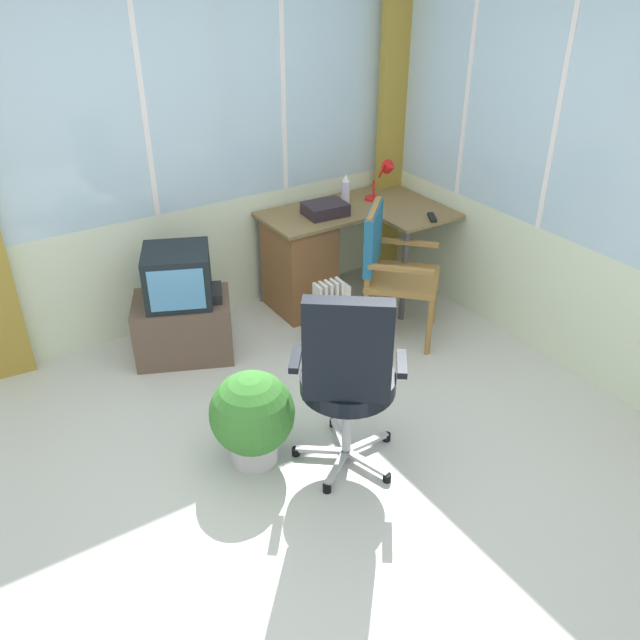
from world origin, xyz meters
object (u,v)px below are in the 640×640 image
object	(u,v)px
tv_on_stand	(182,310)
potted_plant	(252,416)
spray_bottle	(346,188)
desk_lamp	(386,174)
desk	(307,259)
space_heater	(332,316)
tv_remote	(432,217)
paper_tray	(325,209)
wooden_armchair	(385,257)
office_chair	(348,373)

from	to	relation	value
tv_on_stand	potted_plant	world-z (taller)	tv_on_stand
spray_bottle	desk_lamp	bearing A→B (deg)	-24.95
desk	spray_bottle	size ratio (longest dim) A/B	6.02
desk_lamp	potted_plant	xyz separation A→B (m)	(-1.86, -1.31, -0.64)
space_heater	desk	bearing A→B (deg)	73.08
tv_remote	potted_plant	world-z (taller)	tv_remote
desk	paper_tray	bearing A→B (deg)	-17.77
wooden_armchair	potted_plant	world-z (taller)	wooden_armchair
tv_on_stand	paper_tray	bearing A→B (deg)	4.13
spray_bottle	space_heater	size ratio (longest dim) A/B	0.40
spray_bottle	wooden_armchair	size ratio (longest dim) A/B	0.23
wooden_armchair	office_chair	bearing A→B (deg)	-134.88
paper_tray	space_heater	world-z (taller)	paper_tray
desk_lamp	space_heater	size ratio (longest dim) A/B	0.59
tv_on_stand	potted_plant	size ratio (longest dim) A/B	1.41
office_chair	wooden_armchair	bearing A→B (deg)	45.12
desk_lamp	tv_on_stand	xyz separation A→B (m)	(-1.76, -0.10, -0.59)
desk_lamp	space_heater	xyz separation A→B (m)	(-0.89, -0.61, -0.66)
desk	desk_lamp	distance (m)	0.88
desk_lamp	potted_plant	distance (m)	2.36
tv_remote	potted_plant	distance (m)	2.12
paper_tray	tv_remote	bearing A→B (deg)	-38.21
tv_remote	office_chair	bearing A→B (deg)	-113.00
spray_bottle	paper_tray	xyz separation A→B (m)	(-0.28, -0.15, -0.06)
desk_lamp	tv_on_stand	world-z (taller)	desk_lamp
desk	paper_tray	xyz separation A→B (m)	(0.14, -0.04, 0.38)
office_chair	paper_tray	bearing A→B (deg)	60.49
spray_bottle	potted_plant	world-z (taller)	spray_bottle
spray_bottle	space_heater	xyz separation A→B (m)	(-0.61, -0.74, -0.57)
spray_bottle	potted_plant	distance (m)	2.20
wooden_armchair	office_chair	world-z (taller)	office_chair
desk	tv_on_stand	xyz separation A→B (m)	(-1.06, -0.13, -0.06)
spray_bottle	wooden_armchair	xyz separation A→B (m)	(-0.17, -0.73, -0.24)
spray_bottle	paper_tray	distance (m)	0.32
desk	desk_lamp	world-z (taller)	desk_lamp
tv_on_stand	potted_plant	distance (m)	1.21
desk	office_chair	size ratio (longest dim) A/B	1.18
paper_tray	space_heater	xyz separation A→B (m)	(-0.33, -0.59, -0.51)
tv_remote	wooden_armchair	bearing A→B (deg)	-137.58
wooden_armchair	tv_on_stand	world-z (taller)	wooden_armchair
tv_remote	paper_tray	bearing A→B (deg)	172.03
wooden_armchair	potted_plant	bearing A→B (deg)	-153.49
desk_lamp	desk	bearing A→B (deg)	177.87
office_chair	spray_bottle	bearing A→B (deg)	55.87
wooden_armchair	office_chair	xyz separation A→B (m)	(-1.03, -1.03, 0.04)
desk_lamp	space_heater	world-z (taller)	desk_lamp
desk_lamp	paper_tray	world-z (taller)	desk_lamp
desk	tv_on_stand	bearing A→B (deg)	-173.03
desk	wooden_armchair	size ratio (longest dim) A/B	1.36
desk_lamp	tv_remote	distance (m)	0.53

